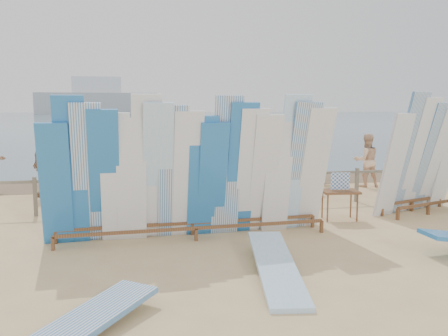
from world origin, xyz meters
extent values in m
plane|color=#D8B57C|center=(0.00, 0.00, 0.00)|extent=(160.00, 160.00, 0.00)
cube|color=#436278|center=(0.00, 128.00, 0.00)|extent=(320.00, 240.00, 0.02)
cube|color=brown|center=(0.00, 7.20, 0.00)|extent=(40.00, 2.60, 0.01)
cube|color=#999EA3|center=(-12.00, 180.00, 4.02)|extent=(45.00, 8.00, 8.00)
cube|color=silver|center=(-12.00, 180.00, 11.02)|extent=(18.00, 6.00, 6.00)
cube|color=gray|center=(0.00, 3.00, 0.80)|extent=(12.00, 0.06, 0.06)
cube|color=gray|center=(-4.00, 3.00, 0.45)|extent=(0.08, 0.08, 0.90)
cube|color=gray|center=(-2.00, 3.00, 0.45)|extent=(0.08, 0.08, 0.90)
cube|color=gray|center=(0.00, 3.00, 0.45)|extent=(0.08, 0.08, 0.90)
cube|color=gray|center=(2.00, 3.00, 0.45)|extent=(0.08, 0.08, 0.90)
cube|color=gray|center=(4.00, 3.00, 0.45)|extent=(0.08, 0.08, 0.90)
cube|color=gray|center=(6.00, 3.00, 0.45)|extent=(0.08, 0.08, 0.90)
cube|color=brown|center=(-0.69, 0.20, 0.24)|extent=(5.07, 0.22, 0.06)
cube|color=brown|center=(-0.70, 0.62, 0.24)|extent=(5.07, 0.22, 0.06)
cube|color=#256FBA|center=(-3.17, 0.33, 1.12)|extent=(0.56, 0.63, 2.23)
cube|color=#256FBA|center=(-2.89, 0.34, 1.35)|extent=(0.56, 0.66, 2.69)
cube|color=silver|center=(-2.61, 0.35, 1.28)|extent=(0.56, 0.76, 2.57)
cube|color=#256FBA|center=(-2.33, 0.36, 1.23)|extent=(0.56, 0.78, 2.46)
cube|color=white|center=(-2.13, 0.36, 1.20)|extent=(0.55, 0.59, 2.40)
cube|color=white|center=(-1.85, 0.37, 1.15)|extent=(0.55, 0.56, 2.30)
cube|color=white|center=(-1.57, 0.38, 1.36)|extent=(0.56, 0.78, 2.72)
cube|color=#96C9F0|center=(-1.37, 0.39, 1.29)|extent=(0.57, 0.93, 2.57)
cube|color=silver|center=(-1.09, 0.40, 1.26)|extent=(0.56, 0.71, 2.53)
cube|color=white|center=(-0.81, 0.41, 1.21)|extent=(0.56, 0.70, 2.43)
cube|color=#256FBA|center=(-0.53, 0.41, 1.17)|extent=(0.56, 0.63, 2.34)
cube|color=#256FBA|center=(-0.34, 0.42, 1.11)|extent=(0.56, 0.69, 2.22)
cube|color=silver|center=(-0.06, 0.43, 1.35)|extent=(0.55, 0.60, 2.70)
cube|color=#256FBA|center=(0.22, 0.44, 1.29)|extent=(0.56, 0.71, 2.58)
cube|color=white|center=(0.42, 0.45, 1.23)|extent=(0.56, 0.73, 2.47)
cube|color=white|center=(0.70, 0.45, 1.18)|extent=(0.56, 0.76, 2.36)
cube|color=white|center=(0.98, 0.46, 1.15)|extent=(0.55, 0.52, 2.30)
cube|color=#96C9F0|center=(1.26, 0.47, 1.36)|extent=(0.56, 0.73, 2.73)
cube|color=silver|center=(1.46, 0.48, 1.30)|extent=(0.56, 0.87, 2.59)
cube|color=white|center=(1.74, 0.49, 1.24)|extent=(0.56, 0.87, 2.48)
cube|color=brown|center=(4.91, 1.25, 0.26)|extent=(1.98, 0.70, 0.06)
cube|color=brown|center=(4.77, 1.68, 0.26)|extent=(1.98, 0.70, 0.06)
cube|color=white|center=(3.92, 1.16, 1.18)|extent=(0.73, 0.76, 2.37)
cube|color=silver|center=(4.30, 1.29, 1.41)|extent=(0.78, 0.91, 2.82)
cube|color=white|center=(4.67, 1.41, 1.35)|extent=(0.78, 0.93, 2.71)
cube|color=silver|center=(5.05, 1.53, 1.30)|extent=(0.79, 0.94, 2.60)
cube|color=white|center=(5.34, 1.63, 1.24)|extent=(0.79, 0.96, 2.48)
cube|color=white|center=(5.72, 1.75, 1.21)|extent=(0.73, 0.77, 2.42)
cube|color=brown|center=(2.67, 1.21, 0.64)|extent=(0.86, 0.66, 0.05)
cube|color=white|center=(2.67, 1.21, 0.87)|extent=(0.42, 0.08, 0.38)
cube|color=#96C9F0|center=(0.20, -1.85, 0.00)|extent=(0.98, 2.75, 0.30)
cube|color=red|center=(0.23, 3.41, 0.31)|extent=(0.58, 0.54, 0.05)
cube|color=red|center=(0.25, 3.65, 0.59)|extent=(0.55, 0.21, 0.54)
cube|color=red|center=(2.26, 3.79, 0.30)|extent=(0.65, 0.62, 0.05)
cube|color=red|center=(2.17, 4.00, 0.56)|extent=(0.53, 0.33, 0.51)
cube|color=red|center=(1.34, 4.13, 0.57)|extent=(0.71, 0.89, 0.57)
cube|color=red|center=(1.23, 4.42, 0.93)|extent=(0.50, 0.33, 0.36)
imported|color=beige|center=(-2.60, 5.09, 0.88)|extent=(0.70, 0.95, 1.76)
imported|color=tan|center=(4.11, 5.77, 0.91)|extent=(0.95, 1.27, 1.83)
imported|color=beige|center=(1.29, 6.34, 0.95)|extent=(1.44, 1.79, 1.90)
imported|color=tan|center=(3.17, 5.14, 0.84)|extent=(0.72, 0.91, 1.67)
imported|color=tan|center=(-0.47, 5.54, 0.90)|extent=(1.22, 1.06, 1.79)
imported|color=#8C6042|center=(-0.78, 4.43, 0.77)|extent=(0.86, 0.95, 1.54)
imported|color=#8C6042|center=(-4.22, 5.54, 0.91)|extent=(0.70, 1.15, 1.82)
imported|color=#8C6042|center=(4.19, 6.41, 0.81)|extent=(0.65, 0.64, 1.62)
imported|color=beige|center=(5.44, 5.18, 0.83)|extent=(0.84, 0.46, 1.66)
camera|label=1|loc=(-1.94, -8.34, 2.48)|focal=38.00mm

